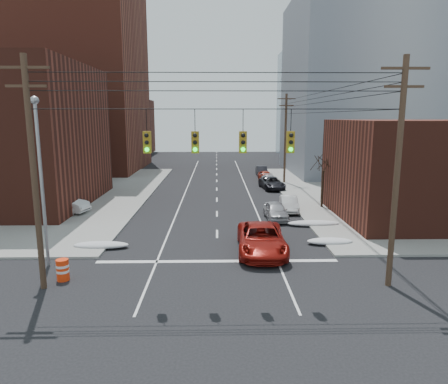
{
  "coord_description": "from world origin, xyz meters",
  "views": [
    {
      "loc": [
        -0.02,
        -15.48,
        8.26
      ],
      "look_at": [
        0.5,
        12.3,
        3.0
      ],
      "focal_mm": 32.0,
      "sensor_mm": 36.0,
      "label": 1
    }
  ],
  "objects_px": {
    "red_pickup": "(261,239)",
    "lot_car_d": "(61,190)",
    "lot_car_b": "(74,187)",
    "lot_car_a": "(61,204)",
    "lot_car_c": "(42,191)",
    "parked_car_e": "(266,176)",
    "parked_car_b": "(289,204)",
    "parked_car_f": "(262,171)",
    "parked_car_c": "(272,183)",
    "parked_car_a": "(276,211)",
    "construction_barrel": "(63,270)",
    "parked_car_d": "(269,180)"
  },
  "relations": [
    {
      "from": "lot_car_a",
      "to": "lot_car_d",
      "type": "relative_size",
      "value": 1.33
    },
    {
      "from": "parked_car_e",
      "to": "construction_barrel",
      "type": "height_order",
      "value": "parked_car_e"
    },
    {
      "from": "lot_car_b",
      "to": "construction_barrel",
      "type": "bearing_deg",
      "value": -143.85
    },
    {
      "from": "parked_car_d",
      "to": "parked_car_e",
      "type": "height_order",
      "value": "parked_car_e"
    },
    {
      "from": "construction_barrel",
      "to": "red_pickup",
      "type": "bearing_deg",
      "value": 20.9
    },
    {
      "from": "parked_car_e",
      "to": "parked_car_d",
      "type": "bearing_deg",
      "value": -96.34
    },
    {
      "from": "lot_car_b",
      "to": "lot_car_c",
      "type": "bearing_deg",
      "value": 148.55
    },
    {
      "from": "parked_car_b",
      "to": "lot_car_c",
      "type": "relative_size",
      "value": 0.89
    },
    {
      "from": "parked_car_d",
      "to": "lot_car_c",
      "type": "distance_m",
      "value": 25.42
    },
    {
      "from": "parked_car_f",
      "to": "lot_car_c",
      "type": "bearing_deg",
      "value": -147.39
    },
    {
      "from": "parked_car_b",
      "to": "lot_car_d",
      "type": "distance_m",
      "value": 23.72
    },
    {
      "from": "parked_car_b",
      "to": "parked_car_f",
      "type": "relative_size",
      "value": 1.0
    },
    {
      "from": "parked_car_c",
      "to": "parked_car_f",
      "type": "height_order",
      "value": "parked_car_c"
    },
    {
      "from": "lot_car_b",
      "to": "lot_car_d",
      "type": "relative_size",
      "value": 1.36
    },
    {
      "from": "parked_car_a",
      "to": "construction_barrel",
      "type": "height_order",
      "value": "parked_car_a"
    },
    {
      "from": "lot_car_c",
      "to": "lot_car_d",
      "type": "bearing_deg",
      "value": -55.94
    },
    {
      "from": "parked_car_f",
      "to": "lot_car_b",
      "type": "bearing_deg",
      "value": -148.34
    },
    {
      "from": "red_pickup",
      "to": "parked_car_b",
      "type": "bearing_deg",
      "value": 73.34
    },
    {
      "from": "parked_car_e",
      "to": "lot_car_a",
      "type": "bearing_deg",
      "value": -144.29
    },
    {
      "from": "lot_car_b",
      "to": "lot_car_c",
      "type": "height_order",
      "value": "lot_car_b"
    },
    {
      "from": "parked_car_c",
      "to": "lot_car_d",
      "type": "bearing_deg",
      "value": -176.35
    },
    {
      "from": "parked_car_b",
      "to": "lot_car_b",
      "type": "xyz_separation_m",
      "value": [
        -21.78,
        8.04,
        0.16
      ]
    },
    {
      "from": "parked_car_a",
      "to": "lot_car_c",
      "type": "height_order",
      "value": "lot_car_c"
    },
    {
      "from": "parked_car_a",
      "to": "parked_car_f",
      "type": "height_order",
      "value": "parked_car_a"
    },
    {
      "from": "lot_car_d",
      "to": "parked_car_b",
      "type": "bearing_deg",
      "value": -102.72
    },
    {
      "from": "red_pickup",
      "to": "lot_car_b",
      "type": "distance_m",
      "value": 26.21
    },
    {
      "from": "construction_barrel",
      "to": "parked_car_c",
      "type": "bearing_deg",
      "value": 61.21
    },
    {
      "from": "parked_car_f",
      "to": "parked_car_b",
      "type": "bearing_deg",
      "value": -90.37
    },
    {
      "from": "red_pickup",
      "to": "parked_car_a",
      "type": "xyz_separation_m",
      "value": [
        2.07,
        8.08,
        -0.15
      ]
    },
    {
      "from": "parked_car_a",
      "to": "lot_car_d",
      "type": "distance_m",
      "value": 23.23
    },
    {
      "from": "parked_car_b",
      "to": "lot_car_d",
      "type": "xyz_separation_m",
      "value": [
        -22.69,
        6.92,
        0.1
      ]
    },
    {
      "from": "parked_car_f",
      "to": "lot_car_c",
      "type": "xyz_separation_m",
      "value": [
        -24.28,
        -15.76,
        0.14
      ]
    },
    {
      "from": "parked_car_d",
      "to": "parked_car_a",
      "type": "bearing_deg",
      "value": -98.38
    },
    {
      "from": "parked_car_b",
      "to": "lot_car_a",
      "type": "relative_size",
      "value": 0.85
    },
    {
      "from": "parked_car_f",
      "to": "construction_barrel",
      "type": "height_order",
      "value": "parked_car_f"
    },
    {
      "from": "parked_car_c",
      "to": "lot_car_d",
      "type": "height_order",
      "value": "parked_car_c"
    },
    {
      "from": "parked_car_b",
      "to": "lot_car_a",
      "type": "bearing_deg",
      "value": -173.61
    },
    {
      "from": "parked_car_e",
      "to": "lot_car_c",
      "type": "xyz_separation_m",
      "value": [
        -24.28,
        -11.09,
        0.15
      ]
    },
    {
      "from": "parked_car_e",
      "to": "parked_car_c",
      "type": "bearing_deg",
      "value": -96.34
    },
    {
      "from": "parked_car_e",
      "to": "red_pickup",
      "type": "bearing_deg",
      "value": -103.84
    },
    {
      "from": "red_pickup",
      "to": "lot_car_b",
      "type": "height_order",
      "value": "red_pickup"
    },
    {
      "from": "parked_car_a",
      "to": "parked_car_c",
      "type": "relative_size",
      "value": 0.84
    },
    {
      "from": "red_pickup",
      "to": "lot_car_d",
      "type": "distance_m",
      "value": 26.07
    },
    {
      "from": "lot_car_c",
      "to": "construction_barrel",
      "type": "height_order",
      "value": "lot_car_c"
    },
    {
      "from": "parked_car_a",
      "to": "lot_car_d",
      "type": "relative_size",
      "value": 1.15
    },
    {
      "from": "parked_car_c",
      "to": "lot_car_c",
      "type": "xyz_separation_m",
      "value": [
        -24.28,
        -5.15,
        0.12
      ]
    },
    {
      "from": "parked_car_a",
      "to": "parked_car_d",
      "type": "relative_size",
      "value": 0.97
    },
    {
      "from": "lot_car_a",
      "to": "lot_car_d",
      "type": "bearing_deg",
      "value": 33.4
    },
    {
      "from": "parked_car_e",
      "to": "lot_car_d",
      "type": "bearing_deg",
      "value": -162.37
    },
    {
      "from": "lot_car_b",
      "to": "parked_car_e",
      "type": "bearing_deg",
      "value": -49.48
    }
  ]
}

